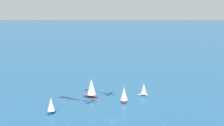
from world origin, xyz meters
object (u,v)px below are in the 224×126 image
Objects in this scene: sailboat_far_port at (124,95)px; sailboat_ahead at (91,88)px; sailboat_trailing at (51,105)px; marker_buoy at (92,92)px; sailboat_near_centre at (144,89)px.

sailboat_ahead reaches higher than sailboat_far_port.
sailboat_trailing reaches higher than marker_buoy.
sailboat_ahead is at bearing 38.72° from marker_buoy.
sailboat_far_port reaches higher than marker_buoy.
sailboat_far_port is 1.08× the size of sailboat_trailing.
sailboat_trailing is (34.43, -18.84, -0.32)m from sailboat_far_port.
sailboat_ahead is 11.08m from marker_buoy.
sailboat_ahead reaches higher than sailboat_trailing.
sailboat_far_port is at bearing -6.66° from sailboat_near_centre.
sailboat_near_centre is 55.61m from sailboat_trailing.
sailboat_ahead reaches higher than marker_buoy.
sailboat_near_centre is 0.68× the size of sailboat_ahead.
sailboat_far_port reaches higher than sailboat_near_centre.
marker_buoy is (-7.75, -6.21, -4.92)m from sailboat_ahead.
sailboat_near_centre is at bearing 113.59° from marker_buoy.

